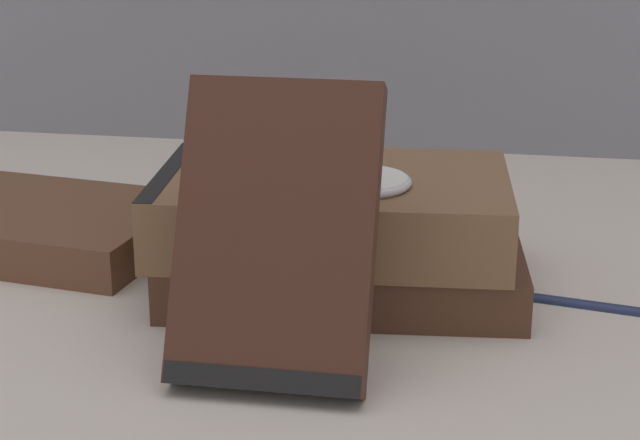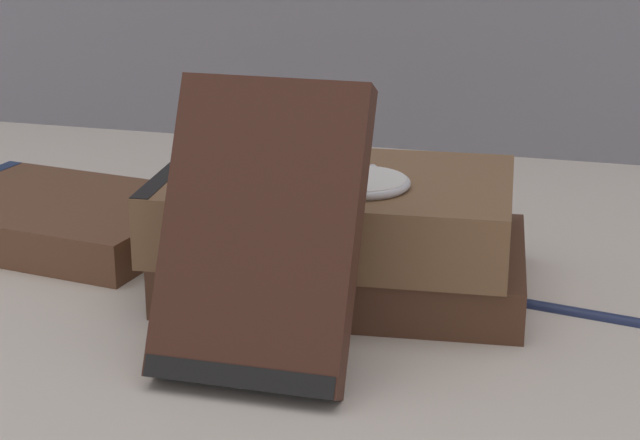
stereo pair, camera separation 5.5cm
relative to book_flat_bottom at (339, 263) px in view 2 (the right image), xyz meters
The scene contains 8 objects.
ground_plane 0.06m from the book_flat_bottom, 132.68° to the right, with size 3.00×3.00×0.00m, color beige.
book_flat_bottom is the anchor object (origin of this frame).
book_flat_top 0.04m from the book_flat_bottom, 145.12° to the right, with size 0.24×0.16×0.05m.
book_side_left 0.23m from the book_flat_bottom, behind, with size 0.21×0.17×0.03m.
book_leaning_front 0.14m from the book_flat_bottom, 96.34° to the right, with size 0.11×0.09×0.16m.
pocket_watch 0.07m from the book_flat_bottom, 49.90° to the right, with size 0.06×0.06×0.01m.
reading_glasses 0.17m from the book_flat_bottom, 124.38° to the left, with size 0.11×0.06×0.00m.
fountain_pen 0.17m from the book_flat_bottom, ahead, with size 0.14×0.04×0.01m.
Camera 2 is at (0.19, -0.60, 0.27)m, focal length 60.00 mm.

